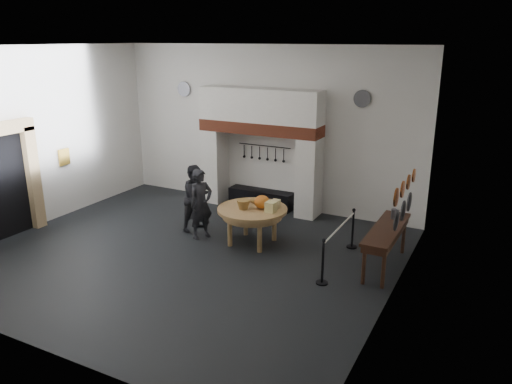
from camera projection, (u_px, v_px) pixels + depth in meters
The scene contains 38 objects.
floor at pixel (187, 254), 11.21m from camera, with size 9.00×8.00×0.02m, color black.
ceiling at pixel (177, 46), 9.88m from camera, with size 9.00×8.00×0.02m, color silver.
wall_back at pixel (266, 128), 13.94m from camera, with size 9.00×0.02×4.50m, color silver.
wall_front at pixel (19, 213), 7.15m from camera, with size 9.00×0.02×4.50m, color silver.
wall_left at pixel (35, 138), 12.51m from camera, with size 0.02×8.00×4.50m, color silver.
wall_right at pixel (397, 184), 8.57m from camera, with size 0.02×8.00×4.50m, color silver.
chimney_pier_left at pixel (215, 165), 14.63m from camera, with size 0.55×0.70×2.15m, color silver.
chimney_pier_right at pixel (309, 178), 13.34m from camera, with size 0.55×0.70×2.15m, color silver.
hearth_brick_band at pixel (260, 127), 13.62m from camera, with size 3.50×0.72×0.32m, color #9E442B.
chimney_hood at pixel (260, 105), 13.44m from camera, with size 3.50×0.70×0.90m, color silver.
iron_range at pixel (261, 198), 14.29m from camera, with size 1.90×0.45×0.50m, color black.
utensil_rail at pixel (264, 146), 14.02m from camera, with size 0.02×0.02×1.60m, color black.
door_recess at pixel (6, 186), 11.95m from camera, with size 0.04×1.10×2.50m, color black.
door_jamb_far at pixel (33, 178), 12.49m from camera, with size 0.22×0.30×2.60m, color tan.
door_lintel at pixel (0, 129), 11.49m from camera, with size 0.22×1.70×0.30m, color tan.
wall_plaque at pixel (64, 157), 13.36m from camera, with size 0.05×0.34×0.44m, color gold.
work_table at pixel (252, 210), 11.58m from camera, with size 1.64×1.64×0.07m, color tan.
pumpkin at pixel (262, 202), 11.52m from camera, with size 0.36×0.36×0.31m, color orange.
cheese_block_big at pixel (271, 207), 11.27m from camera, with size 0.22×0.22×0.24m, color #DCCF83.
cheese_block_small at pixel (276, 204), 11.54m from camera, with size 0.18×0.18×0.20m, color #D1BC7D.
wicker_basket at pixel (244, 204), 11.48m from camera, with size 0.32×0.32×0.22m, color olive.
bread_loaf at pixel (255, 201), 11.89m from camera, with size 0.31×0.18×0.13m, color #AA723C.
visitor_near at pixel (201, 204), 11.92m from camera, with size 0.62×0.41×1.71m, color black.
visitor_far at pixel (196, 198), 12.44m from camera, with size 0.82×0.64×1.68m, color black.
side_table at pixel (387, 229), 10.32m from camera, with size 0.55×2.20×0.06m, color #3A2315.
pewter_jug at pixel (394, 214), 10.79m from camera, with size 0.12×0.12×0.22m, color #545459.
copper_pan_a at pixel (396, 197), 8.85m from camera, with size 0.34×0.34×0.03m, color #C6662D.
copper_pan_b at pixel (403, 189), 9.31m from camera, with size 0.32×0.32×0.03m, color #C6662D.
copper_pan_c at pixel (409, 182), 9.78m from camera, with size 0.30×0.30×0.03m, color #C6662D.
copper_pan_d at pixel (414, 175), 10.25m from camera, with size 0.28×0.28×0.03m, color #C6662D.
pewter_plate_left at pixel (396, 220), 9.16m from camera, with size 0.40×0.40×0.03m, color #4C4C51.
pewter_plate_mid at pixel (403, 211), 9.67m from camera, with size 0.40×0.40×0.03m, color #4C4C51.
pewter_plate_right at pixel (409, 202), 10.18m from camera, with size 0.40×0.40×0.03m, color #4C4C51.
pewter_plate_back_left at pixel (184, 89), 14.80m from camera, with size 0.44×0.44×0.03m, color #4C4C51.
pewter_plate_back_right at pixel (362, 99), 12.44m from camera, with size 0.44×0.44×0.03m, color #4C4C51.
barrier_post_near at pixel (323, 263), 9.75m from camera, with size 0.05×0.05×0.90m, color black.
barrier_post_far at pixel (353, 229), 11.44m from camera, with size 0.05×0.05×0.90m, color black.
barrier_rope at pixel (340, 227), 10.48m from camera, with size 0.04×0.04×2.00m, color silver.
Camera 1 is at (6.11, -8.43, 4.66)m, focal length 35.00 mm.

